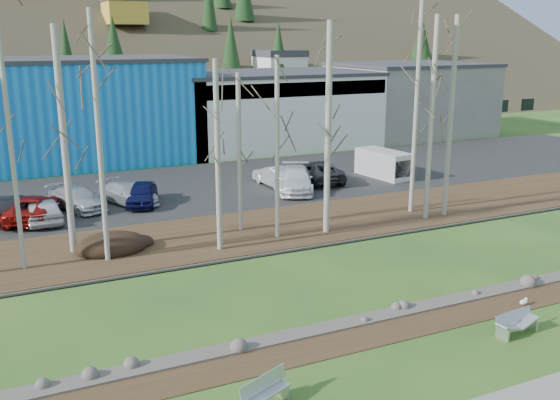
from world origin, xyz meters
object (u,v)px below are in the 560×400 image
seagull (524,302)px  van_white (385,164)px  car_4 (142,194)px  car_6 (318,171)px  car_0 (39,211)px  car_9 (46,210)px  car_3 (128,193)px  car_8 (77,199)px  car_5 (276,176)px  car_2 (32,208)px  car_7 (296,180)px  bench_damaged (516,323)px  bench_intact (263,393)px  car_1 (10,208)px

seagull → van_white: bearing=56.2°
car_4 → car_6: 12.53m
car_0 → car_9: bearing=179.3°
car_3 → car_8: size_ratio=1.00×
car_5 → van_white: (8.27, -0.82, 0.25)m
car_9 → car_0: bearing=-0.7°
car_2 → car_3: car_2 is taller
car_4 → car_7: bearing=14.4°
car_4 → car_0: bearing=-147.7°
car_3 → car_7: bearing=-31.5°
car_2 → car_6: car_6 is taller
car_0 → car_3: car_0 is taller
car_6 → car_9: (-18.05, -2.32, -0.07)m
car_6 → car_7: (-2.62, -1.84, 0.04)m
van_white → car_0: bearing=176.1°
bench_damaged → car_5: 22.91m
car_0 → car_5: bearing=-172.1°
car_5 → car_0: bearing=4.5°
seagull → car_3: (-10.59, 20.95, 0.62)m
bench_intact → bench_damaged: bench_intact is taller
seagull → van_white: size_ratio=0.10×
bench_intact → car_0: car_0 is taller
car_7 → car_2: bearing=-155.4°
bench_intact → car_1: (-5.48, 22.20, 0.39)m
car_1 → van_white: bearing=-169.0°
car_0 → car_9: size_ratio=1.00×
car_3 → van_white: (18.25, -0.46, 0.30)m
car_2 → car_9: 0.97m
car_4 → car_6: bearing=23.9°
car_1 → car_7: car_7 is taller
van_white → car_2: bearing=174.3°
bench_intact → car_9: (-3.73, 20.95, 0.35)m
car_4 → car_1: bearing=-159.8°
bench_intact → van_white: 29.63m
bench_intact → car_6: size_ratio=0.36×
car_1 → car_2: (1.08, -0.54, 0.00)m
car_6 → van_white: 5.12m
seagull → car_8: bearing=109.6°
car_2 → car_7: (16.10, -0.23, 0.07)m
bench_damaged → car_3: car_3 is taller
car_1 → van_white: 24.84m
bench_intact → car_1: size_ratio=0.44×
van_white → car_8: bearing=171.2°
car_3 → bench_damaged: bearing=-92.8°
bench_damaged → car_3: bearing=104.9°
car_7 → car_9: size_ratio=1.37×
seagull → car_0: bearing=116.4°
car_3 → car_8: (-2.97, 0.00, 0.00)m
bench_damaged → van_white: bearing=60.4°
car_3 → car_4: size_ratio=1.11×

